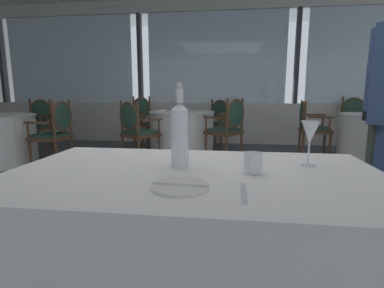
{
  "coord_description": "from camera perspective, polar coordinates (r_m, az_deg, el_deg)",
  "views": [
    {
      "loc": [
        0.33,
        -2.4,
        1.06
      ],
      "look_at": [
        0.14,
        -0.99,
        0.81
      ],
      "focal_mm": 27.29,
      "sensor_mm": 36.0,
      "label": 1
    }
  ],
  "objects": [
    {
      "name": "dining_chair_1_2",
      "position": [
        5.96,
        4.76,
        4.91
      ],
      "size": [
        0.66,
        0.64,
        0.93
      ],
      "rotation": [
        0.0,
        0.0,
        10.39
      ],
      "color": "brown",
      "rests_on": "ground_plane"
    },
    {
      "name": "dining_chair_1_0",
      "position": [
        4.53,
        -10.92,
        3.26
      ],
      "size": [
        0.66,
        0.64,
        0.95
      ],
      "rotation": [
        0.0,
        0.0,
        7.25
      ],
      "color": "brown",
      "rests_on": "ground_plane"
    },
    {
      "name": "wine_glass",
      "position": [
        1.38,
        22.08,
        1.92
      ],
      "size": [
        0.08,
        0.08,
        0.2
      ],
      "color": "white",
      "rests_on": "foreground_table"
    },
    {
      "name": "dining_chair_2_0",
      "position": [
        6.27,
        29.18,
        4.27
      ],
      "size": [
        0.57,
        0.51,
        0.99
      ],
      "rotation": [
        0.0,
        0.0,
        4.62
      ],
      "color": "brown",
      "rests_on": "ground_plane"
    },
    {
      "name": "dinner_fork",
      "position": [
        0.98,
        10.07,
        -9.39
      ],
      "size": [
        0.02,
        0.2,
        0.0
      ],
      "primitive_type": "cube",
      "rotation": [
        0.0,
        0.0,
        1.56
      ],
      "color": "silver",
      "rests_on": "foreground_table"
    },
    {
      "name": "dining_chair_2_1",
      "position": [
        5.14,
        22.05,
        3.6
      ],
      "size": [
        0.51,
        0.57,
        0.94
      ],
      "rotation": [
        0.0,
        0.0,
        6.19
      ],
      "color": "brown",
      "rests_on": "ground_plane"
    },
    {
      "name": "dining_chair_0_3",
      "position": [
        4.64,
        -25.09,
        2.73
      ],
      "size": [
        0.48,
        0.54,
        0.96
      ],
      "rotation": [
        0.0,
        0.0,
        9.41
      ],
      "color": "brown",
      "rests_on": "ground_plane"
    },
    {
      "name": "water_tumbler",
      "position": [
        1.22,
        11.88,
        -3.58
      ],
      "size": [
        0.08,
        0.08,
        0.08
      ],
      "primitive_type": "cylinder",
      "color": "white",
      "rests_on": "foreground_table"
    },
    {
      "name": "side_plate",
      "position": [
        1.02,
        -2.31,
        -8.3
      ],
      "size": [
        0.2,
        0.2,
        0.01
      ],
      "primitive_type": "cylinder",
      "color": "silver",
      "rests_on": "foreground_table"
    },
    {
      "name": "ground_plane",
      "position": [
        2.65,
        -0.21,
        -13.69
      ],
      "size": [
        13.36,
        13.36,
        0.0
      ],
      "primitive_type": "plane",
      "color": "#4C5156"
    },
    {
      "name": "dining_chair_1_3",
      "position": [
        5.94,
        -9.07,
        5.19
      ],
      "size": [
        0.64,
        0.66,
        0.99
      ],
      "rotation": [
        0.0,
        0.0,
        11.96
      ],
      "color": "brown",
      "rests_on": "ground_plane"
    },
    {
      "name": "dining_chair_0_0",
      "position": [
        6.09,
        -27.96,
        4.0
      ],
      "size": [
        0.54,
        0.48,
        0.96
      ],
      "rotation": [
        0.0,
        0.0,
        4.7
      ],
      "color": "brown",
      "rests_on": "ground_plane"
    },
    {
      "name": "background_table_1",
      "position": [
        5.22,
        -2.0,
        2.34
      ],
      "size": [
        1.16,
        1.16,
        0.74
      ],
      "color": "white",
      "rests_on": "ground_plane"
    },
    {
      "name": "diner_person_0",
      "position": [
        3.39,
        33.25,
        5.71
      ],
      "size": [
        0.22,
        0.53,
        1.6
      ],
      "rotation": [
        0.0,
        0.0,
        0.06
      ],
      "color": "#424C42",
      "rests_on": "ground_plane"
    },
    {
      "name": "dining_chair_1_1",
      "position": [
        4.55,
        7.18,
        3.78
      ],
      "size": [
        0.64,
        0.66,
        0.99
      ],
      "rotation": [
        0.0,
        0.0,
        8.82
      ],
      "color": "brown",
      "rests_on": "ground_plane"
    },
    {
      "name": "window_wall_far",
      "position": [
        6.23,
        4.6,
        10.93
      ],
      "size": [
        10.27,
        0.14,
        2.94
      ],
      "color": "beige",
      "rests_on": "ground_plane"
    },
    {
      "name": "butter_knife",
      "position": [
        1.02,
        -2.31,
        -8.02
      ],
      "size": [
        0.2,
        0.03,
        0.0
      ],
      "primitive_type": "cube",
      "rotation": [
        0.0,
        0.0,
        -0.06
      ],
      "color": "silver",
      "rests_on": "foreground_table"
    },
    {
      "name": "water_bottle",
      "position": [
        1.29,
        -2.41,
        2.23
      ],
      "size": [
        0.08,
        0.08,
        0.37
      ],
      "color": "white",
      "rests_on": "foreground_table"
    },
    {
      "name": "background_table_2",
      "position": [
        5.4,
        31.79,
        1.1
      ],
      "size": [
        1.03,
        1.03,
        0.74
      ],
      "color": "white",
      "rests_on": "ground_plane"
    },
    {
      "name": "foreground_table",
      "position": [
        1.37,
        0.35,
        -20.42
      ],
      "size": [
        1.57,
        0.91,
        0.74
      ],
      "color": "white",
      "rests_on": "ground_plane"
    }
  ]
}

